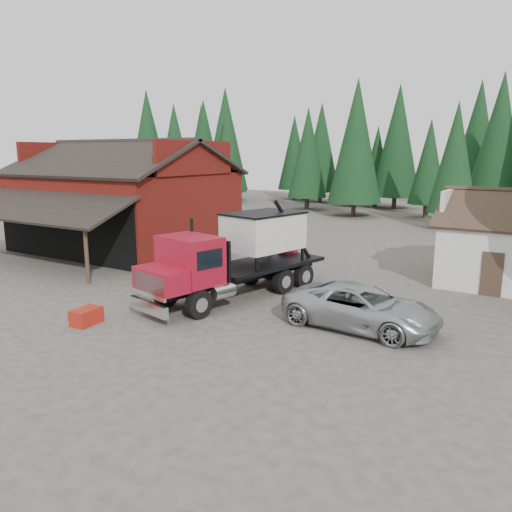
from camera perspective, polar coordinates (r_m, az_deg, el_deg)
The scene contains 9 objects.
ground at distance 20.51m, azimuth -12.93°, elevation -6.44°, with size 120.00×120.00×0.00m, color #453D36.
red_barn at distance 34.50m, azimuth -14.76°, elevation 5.35°, with size 12.80×13.63×7.18m.
conifer_backdrop at distance 57.82m, azimuth 17.59°, elevation 4.93°, with size 76.00×16.00×16.00m, color black, non-canonical shape.
near_pine_a at distance 55.04m, azimuth -9.25°, elevation 11.68°, with size 4.40×4.40×11.40m.
near_pine_b at distance 44.49m, azimuth 21.80°, elevation 10.39°, with size 3.96×3.96×10.40m.
near_pine_d at distance 51.02m, azimuth 11.38°, elevation 12.74°, with size 5.28×5.28×13.40m.
feed_truck at distance 21.84m, azimuth -2.07°, elevation 0.31°, with size 4.53×9.65×4.21m.
silver_car at distance 18.61m, azimuth 11.93°, elevation -5.74°, with size 2.61×5.67×1.58m, color #ACAFB3.
equip_box at distance 19.79m, azimuth -18.81°, elevation -6.55°, with size 0.70×1.10×0.60m, color maroon.
Camera 1 is at (13.82, -13.79, 6.29)m, focal length 35.00 mm.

